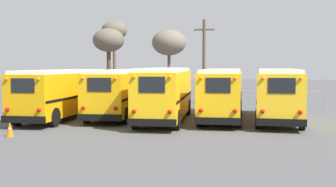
% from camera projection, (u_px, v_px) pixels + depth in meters
% --- Properties ---
extents(ground_plane, '(160.00, 160.00, 0.00)m').
position_uv_depth(ground_plane, '(168.00, 119.00, 26.30)').
color(ground_plane, '#4C4C4F').
extents(school_bus_0, '(2.55, 10.31, 3.07)m').
position_uv_depth(school_bus_0, '(63.00, 92.00, 26.68)').
color(school_bus_0, '#E5A00C').
rests_on(school_bus_0, ground).
extents(school_bus_1, '(2.98, 10.14, 3.07)m').
position_uv_depth(school_bus_1, '(121.00, 91.00, 27.59)').
color(school_bus_1, '#EAAA0F').
rests_on(school_bus_1, ground).
extents(school_bus_2, '(2.84, 9.64, 3.20)m').
position_uv_depth(school_bus_2, '(165.00, 92.00, 25.14)').
color(school_bus_2, yellow).
rests_on(school_bus_2, ground).
extents(school_bus_3, '(2.45, 9.92, 3.12)m').
position_uv_depth(school_bus_3, '(222.00, 92.00, 26.16)').
color(school_bus_3, yellow).
rests_on(school_bus_3, ground).
extents(school_bus_4, '(2.82, 9.48, 3.13)m').
position_uv_depth(school_bus_4, '(278.00, 93.00, 25.13)').
color(school_bus_4, yellow).
rests_on(school_bus_4, ground).
extents(utility_pole, '(1.80, 0.28, 7.40)m').
position_uv_depth(utility_pole, '(204.00, 60.00, 37.34)').
color(utility_pole, brown).
rests_on(utility_pole, ground).
extents(bare_tree_0, '(3.49, 3.49, 7.00)m').
position_uv_depth(bare_tree_0, '(169.00, 43.00, 42.84)').
color(bare_tree_0, brown).
rests_on(bare_tree_0, ground).
extents(bare_tree_1, '(2.62, 2.62, 7.93)m').
position_uv_depth(bare_tree_1, '(114.00, 32.00, 43.13)').
color(bare_tree_1, brown).
rests_on(bare_tree_1, ground).
extents(bare_tree_2, '(3.03, 3.03, 6.94)m').
position_uv_depth(bare_tree_2, '(109.00, 41.00, 40.51)').
color(bare_tree_2, '#473323').
rests_on(bare_tree_2, ground).
extents(fence_line, '(21.35, 0.06, 1.42)m').
position_uv_depth(fence_line, '(183.00, 96.00, 33.01)').
color(fence_line, '#939399').
rests_on(fence_line, ground).
extents(traffic_cone, '(0.36, 0.36, 0.69)m').
position_uv_depth(traffic_cone, '(10.00, 129.00, 19.78)').
color(traffic_cone, orange).
rests_on(traffic_cone, ground).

